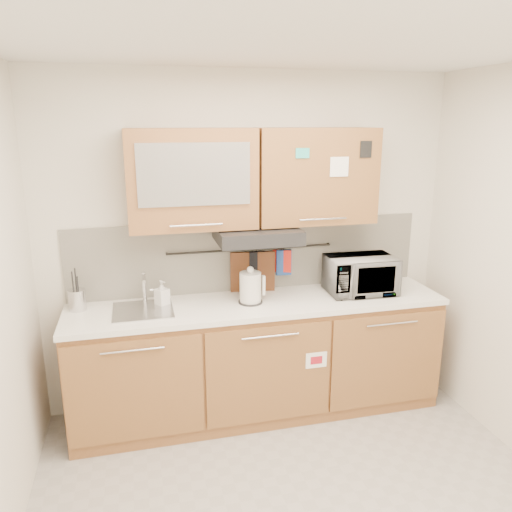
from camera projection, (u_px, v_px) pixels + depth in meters
ceiling at (326, 33)px, 2.18m from camera, size 3.20×3.20×0.00m
wall_back at (249, 243)px, 3.93m from camera, size 3.20×0.00×3.20m
base_cabinet at (259, 364)px, 3.87m from camera, size 2.80×0.64×0.88m
countertop at (259, 304)px, 3.74m from camera, size 2.82×0.62×0.04m
backsplash at (250, 255)px, 3.94m from camera, size 2.80×0.02×0.56m
upper_cabinets at (254, 177)px, 3.62m from camera, size 1.82×0.37×0.70m
range_hood at (257, 235)px, 3.66m from camera, size 0.60×0.46×0.10m
sink at (143, 310)px, 3.55m from camera, size 0.42×0.40×0.26m
utensil_rail at (251, 249)px, 3.89m from camera, size 1.30×0.02×0.02m
utensil_crock at (77, 299)px, 3.55m from camera, size 0.15×0.15×0.31m
kettle at (251, 288)px, 3.68m from camera, size 0.20×0.18×0.28m
toaster at (361, 281)px, 3.91m from camera, size 0.27×0.22×0.18m
microwave at (360, 275)px, 3.90m from camera, size 0.53×0.37×0.29m
soap_bottle at (162, 293)px, 3.64m from camera, size 0.12×0.12×0.19m
cutting_board at (253, 278)px, 3.94m from camera, size 0.35×0.07×0.43m
oven_mitt at (284, 262)px, 3.97m from camera, size 0.12×0.04×0.20m
dark_pouch at (257, 264)px, 3.92m from camera, size 0.13×0.04×0.20m
pot_holder at (282, 261)px, 3.96m from camera, size 0.14×0.07×0.18m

